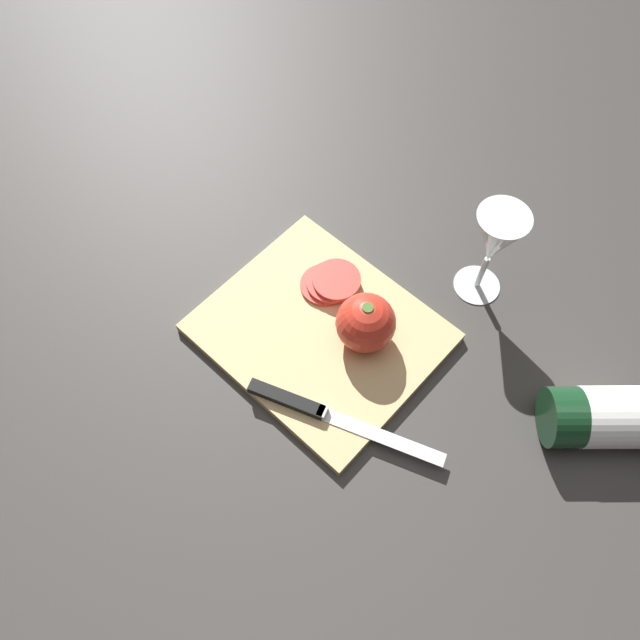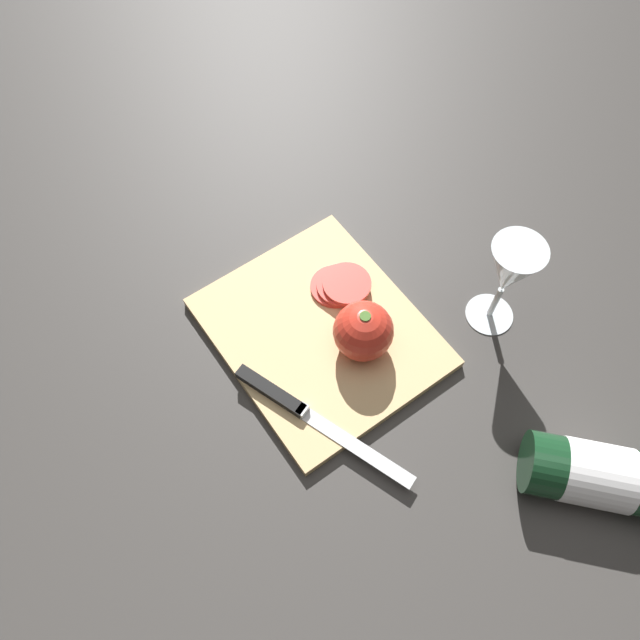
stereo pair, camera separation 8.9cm
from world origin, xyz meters
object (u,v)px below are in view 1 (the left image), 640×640
object	(u,v)px
wine_bottle	(630,417)
tomato_slice_stack_near	(330,282)
knife	(305,406)
whole_tomato	(366,323)
wine_glass	(495,241)

from	to	relation	value
wine_bottle	tomato_slice_stack_near	distance (m)	0.46
knife	tomato_slice_stack_near	distance (m)	0.20
wine_bottle	whole_tomato	bearing A→B (deg)	21.89
wine_glass	tomato_slice_stack_near	bearing A→B (deg)	45.34
whole_tomato	tomato_slice_stack_near	world-z (taller)	whole_tomato
wine_glass	whole_tomato	distance (m)	0.21
whole_tomato	knife	distance (m)	0.14
tomato_slice_stack_near	knife	bearing A→B (deg)	122.19
wine_bottle	tomato_slice_stack_near	size ratio (longest dim) A/B	3.17
whole_tomato	wine_glass	bearing A→B (deg)	-108.64
whole_tomato	tomato_slice_stack_near	xyz separation A→B (m)	(0.10, -0.03, -0.03)
tomato_slice_stack_near	whole_tomato	bearing A→B (deg)	161.47
wine_glass	whole_tomato	bearing A→B (deg)	71.36
whole_tomato	wine_bottle	bearing A→B (deg)	-158.11
tomato_slice_stack_near	wine_glass	bearing A→B (deg)	-134.66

